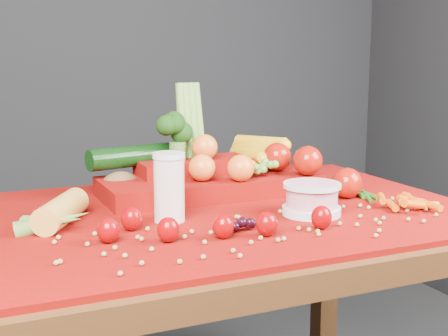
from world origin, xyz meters
name	(u,v)px	position (x,y,z in m)	size (l,w,h in m)	color
table	(228,255)	(0.00, 0.00, 0.66)	(1.10, 0.80, 0.75)	#3A1D0D
red_cloth	(228,211)	(0.00, 0.00, 0.76)	(1.05, 0.75, 0.01)	#7F0404
milk_glass	(169,185)	(-0.15, -0.04, 0.84)	(0.07, 0.07, 0.14)	beige
yogurt_bowl	(312,198)	(0.14, -0.12, 0.80)	(0.12, 0.12, 0.07)	silver
strawberry_scatter	(204,223)	(-0.13, -0.17, 0.79)	(0.44, 0.18, 0.05)	#9B0000
dark_grape_cluster	(239,223)	(-0.05, -0.16, 0.78)	(0.06, 0.05, 0.03)	black
soybean_scatter	(271,230)	(0.00, -0.20, 0.77)	(0.84, 0.24, 0.01)	olive
corn_ear	(55,219)	(-0.37, -0.01, 0.78)	(0.25, 0.26, 0.06)	gold
potato	(120,184)	(-0.19, 0.21, 0.79)	(0.09, 0.07, 0.06)	brown
baby_carrot_pile	(404,202)	(0.35, -0.16, 0.78)	(0.17, 0.17, 0.03)	#DB5107
green_bean_pile	(364,193)	(0.36, -0.01, 0.77)	(0.14, 0.12, 0.01)	#225B14
produce_mound	(216,170)	(0.04, 0.16, 0.82)	(0.60, 0.35, 0.27)	#7F0404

